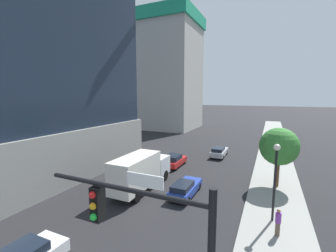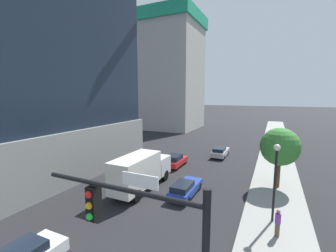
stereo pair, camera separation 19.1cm
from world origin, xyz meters
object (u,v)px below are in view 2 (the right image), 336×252
Objects in this scene: car_blue at (185,188)px; box_truck at (141,170)px; construction_building at (170,67)px; street_lamp at (275,171)px; pedestrian_purple_shirt at (278,223)px; street_tree at (280,147)px; car_silver at (220,152)px; traffic_light_pole at (149,250)px; car_red at (175,160)px.

car_blue is 0.58× the size of box_truck.
street_lamp is at bearing -56.59° from construction_building.
car_blue is at bearing 156.38° from pedestrian_purple_shirt.
pedestrian_purple_shirt is (-0.08, -8.50, -3.00)m from street_tree.
car_silver is (18.90, -23.79, -15.45)m from construction_building.
street_tree is at bearing 86.95° from street_lamp.
traffic_light_pole is 1.63× the size of car_red.
car_red is 0.90× the size of car_silver.
construction_building reaches higher than street_tree.
car_red is 0.52× the size of box_truck.
traffic_light_pole is 0.84× the size of box_truck.
car_silver reaches higher than car_blue.
street_lamp is at bearing -4.09° from box_truck.
traffic_light_pole is at bearing -65.85° from construction_building.
street_lamp is 6.76m from street_tree.
construction_building is 43.64m from box_truck.
box_truck is (-11.56, -5.95, -2.14)m from street_tree.
construction_building is 8.38× the size of car_silver.
car_silver is (-3.89, 27.03, -3.95)m from traffic_light_pole.
car_blue is at bearing -144.33° from street_tree.
construction_building is 45.08m from car_blue.
car_silver is at bearing 90.00° from car_blue.
car_red is 0.89× the size of car_blue.
street_tree is at bearing 35.67° from car_blue.
car_red is 8.02m from car_silver.
traffic_light_pole is 22.08m from car_red.
street_lamp is (25.94, -39.31, -12.44)m from construction_building.
car_blue is 4.39m from box_truck.
construction_building is at bearing 114.15° from traffic_light_pole.
box_truck reaches higher than car_blue.
box_truck reaches higher than car_silver.
traffic_light_pole is at bearing -100.87° from street_tree.
street_lamp reaches higher than car_red.
car_blue is at bearing -60.03° from car_red.
construction_building reaches higher than pedestrian_purple_shirt.
car_silver is (0.00, 14.08, 0.05)m from car_blue.
traffic_light_pole is 18.60m from street_tree.
car_red is (-8.06, 20.18, -3.93)m from traffic_light_pole.
pedestrian_purple_shirt is (26.22, -41.07, -15.14)m from construction_building.
construction_building is 8.27× the size of car_blue.
car_blue is at bearing 168.43° from street_lamp.
car_blue is (4.17, -7.23, -0.06)m from car_red.
traffic_light_pole is at bearing -105.29° from street_lamp.
traffic_light_pole reaches higher than street_lamp.
street_tree is (26.30, -32.57, -12.14)m from construction_building.
pedestrian_purple_shirt is at bearing -67.07° from car_silver.
car_red is at bearing -64.32° from construction_building.
construction_building reaches higher than car_red.
car_silver is 15.35m from box_truck.
street_lamp reaches higher than car_blue.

